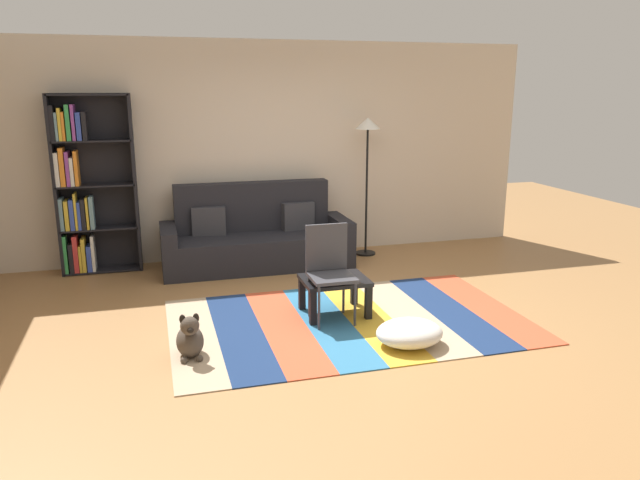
{
  "coord_description": "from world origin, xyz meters",
  "views": [
    {
      "loc": [
        -1.54,
        -5.03,
        2.12
      ],
      "look_at": [
        0.05,
        0.56,
        0.65
      ],
      "focal_mm": 33.76,
      "sensor_mm": 36.0,
      "label": 1
    }
  ],
  "objects_px": {
    "standing_lamp": "(368,141)",
    "tv_remote": "(330,278)",
    "bookshelf": "(85,189)",
    "coffee_table": "(335,285)",
    "couch": "(256,239)",
    "dog": "(190,339)",
    "folding_chair": "(329,265)",
    "pouf": "(409,333)"
  },
  "relations": [
    {
      "from": "coffee_table",
      "to": "tv_remote",
      "type": "xyz_separation_m",
      "value": [
        -0.05,
        0.0,
        0.08
      ]
    },
    {
      "from": "bookshelf",
      "to": "coffee_table",
      "type": "bearing_deg",
      "value": -42.13
    },
    {
      "from": "bookshelf",
      "to": "coffee_table",
      "type": "xyz_separation_m",
      "value": [
        2.36,
        -2.13,
        -0.7
      ]
    },
    {
      "from": "pouf",
      "to": "bookshelf",
      "type": "bearing_deg",
      "value": 132.5
    },
    {
      "from": "couch",
      "to": "tv_remote",
      "type": "bearing_deg",
      "value": -78.31
    },
    {
      "from": "pouf",
      "to": "standing_lamp",
      "type": "relative_size",
      "value": 0.32
    },
    {
      "from": "couch",
      "to": "pouf",
      "type": "height_order",
      "value": "couch"
    },
    {
      "from": "coffee_table",
      "to": "folding_chair",
      "type": "bearing_deg",
      "value": -132.27
    },
    {
      "from": "coffee_table",
      "to": "folding_chair",
      "type": "distance_m",
      "value": 0.27
    },
    {
      "from": "pouf",
      "to": "folding_chair",
      "type": "relative_size",
      "value": 0.64
    },
    {
      "from": "couch",
      "to": "standing_lamp",
      "type": "bearing_deg",
      "value": 4.96
    },
    {
      "from": "pouf",
      "to": "dog",
      "type": "xyz_separation_m",
      "value": [
        -1.8,
        0.28,
        0.04
      ]
    },
    {
      "from": "couch",
      "to": "folding_chair",
      "type": "distance_m",
      "value": 1.98
    },
    {
      "from": "couch",
      "to": "dog",
      "type": "distance_m",
      "value": 2.63
    },
    {
      "from": "standing_lamp",
      "to": "pouf",
      "type": "bearing_deg",
      "value": -102.75
    },
    {
      "from": "standing_lamp",
      "to": "tv_remote",
      "type": "bearing_deg",
      "value": -118.81
    },
    {
      "from": "bookshelf",
      "to": "dog",
      "type": "distance_m",
      "value": 3.0
    },
    {
      "from": "dog",
      "to": "tv_remote",
      "type": "height_order",
      "value": "dog"
    },
    {
      "from": "dog",
      "to": "standing_lamp",
      "type": "relative_size",
      "value": 0.23
    },
    {
      "from": "bookshelf",
      "to": "dog",
      "type": "xyz_separation_m",
      "value": [
        0.96,
        -2.72,
        -0.84
      ]
    },
    {
      "from": "bookshelf",
      "to": "dog",
      "type": "height_order",
      "value": "bookshelf"
    },
    {
      "from": "dog",
      "to": "folding_chair",
      "type": "bearing_deg",
      "value": 20.69
    },
    {
      "from": "dog",
      "to": "folding_chair",
      "type": "xyz_separation_m",
      "value": [
        1.32,
        0.5,
        0.37
      ]
    },
    {
      "from": "coffee_table",
      "to": "pouf",
      "type": "distance_m",
      "value": 0.97
    },
    {
      "from": "couch",
      "to": "standing_lamp",
      "type": "relative_size",
      "value": 1.28
    },
    {
      "from": "bookshelf",
      "to": "pouf",
      "type": "distance_m",
      "value": 4.17
    },
    {
      "from": "tv_remote",
      "to": "folding_chair",
      "type": "height_order",
      "value": "folding_chair"
    },
    {
      "from": "couch",
      "to": "dog",
      "type": "height_order",
      "value": "couch"
    },
    {
      "from": "bookshelf",
      "to": "folding_chair",
      "type": "relative_size",
      "value": 2.3
    },
    {
      "from": "pouf",
      "to": "coffee_table",
      "type": "bearing_deg",
      "value": 114.35
    },
    {
      "from": "tv_remote",
      "to": "folding_chair",
      "type": "relative_size",
      "value": 0.17
    },
    {
      "from": "couch",
      "to": "tv_remote",
      "type": "height_order",
      "value": "couch"
    },
    {
      "from": "tv_remote",
      "to": "standing_lamp",
      "type": "bearing_deg",
      "value": 86.75
    },
    {
      "from": "bookshelf",
      "to": "standing_lamp",
      "type": "xyz_separation_m",
      "value": [
        3.39,
        -0.16,
        0.48
      ]
    },
    {
      "from": "couch",
      "to": "standing_lamp",
      "type": "height_order",
      "value": "standing_lamp"
    },
    {
      "from": "standing_lamp",
      "to": "tv_remote",
      "type": "distance_m",
      "value": 2.5
    },
    {
      "from": "pouf",
      "to": "standing_lamp",
      "type": "bearing_deg",
      "value": 77.25
    },
    {
      "from": "standing_lamp",
      "to": "folding_chair",
      "type": "bearing_deg",
      "value": -118.45
    },
    {
      "from": "dog",
      "to": "folding_chair",
      "type": "height_order",
      "value": "folding_chair"
    },
    {
      "from": "coffee_table",
      "to": "tv_remote",
      "type": "relative_size",
      "value": 4.13
    },
    {
      "from": "bookshelf",
      "to": "pouf",
      "type": "height_order",
      "value": "bookshelf"
    },
    {
      "from": "bookshelf",
      "to": "dog",
      "type": "relative_size",
      "value": 5.2
    }
  ]
}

